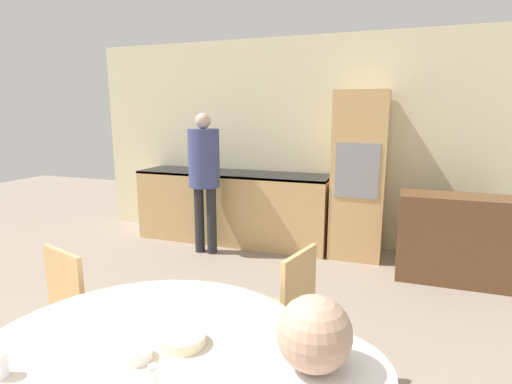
{
  "coord_description": "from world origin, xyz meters",
  "views": [
    {
      "loc": [
        1.04,
        -0.15,
        1.67
      ],
      "look_at": [
        0.04,
        2.66,
        1.08
      ],
      "focal_mm": 28.0,
      "sensor_mm": 36.0,
      "label": 1
    }
  ],
  "objects_px": {
    "bowl_near": "(183,340)",
    "bowl_centre": "(136,354)",
    "oven_unit": "(359,176)",
    "chair_far_right": "(284,311)",
    "chair_far_left": "(51,320)",
    "person_standing": "(204,168)",
    "sideboard": "(457,239)"
  },
  "relations": [
    {
      "from": "bowl_near",
      "to": "bowl_centre",
      "type": "height_order",
      "value": "bowl_near"
    },
    {
      "from": "oven_unit",
      "to": "chair_far_right",
      "type": "distance_m",
      "value": 2.62
    },
    {
      "from": "chair_far_left",
      "to": "bowl_near",
      "type": "height_order",
      "value": "chair_far_left"
    },
    {
      "from": "person_standing",
      "to": "sideboard",
      "type": "bearing_deg",
      "value": 1.72
    },
    {
      "from": "sideboard",
      "to": "person_standing",
      "type": "bearing_deg",
      "value": -178.28
    },
    {
      "from": "oven_unit",
      "to": "chair_far_right",
      "type": "xyz_separation_m",
      "value": [
        -0.17,
        -2.57,
        -0.45
      ]
    },
    {
      "from": "chair_far_left",
      "to": "person_standing",
      "type": "bearing_deg",
      "value": 114.59
    },
    {
      "from": "oven_unit",
      "to": "bowl_centre",
      "type": "bearing_deg",
      "value": -98.14
    },
    {
      "from": "chair_far_right",
      "to": "bowl_centre",
      "type": "relative_size",
      "value": 7.08
    },
    {
      "from": "chair_far_left",
      "to": "bowl_centre",
      "type": "xyz_separation_m",
      "value": [
        0.9,
        -0.42,
        0.24
      ]
    },
    {
      "from": "bowl_centre",
      "to": "chair_far_right",
      "type": "bearing_deg",
      "value": 71.0
    },
    {
      "from": "oven_unit",
      "to": "sideboard",
      "type": "distance_m",
      "value": 1.23
    },
    {
      "from": "chair_far_right",
      "to": "bowl_near",
      "type": "distance_m",
      "value": 0.88
    },
    {
      "from": "chair_far_right",
      "to": "person_standing",
      "type": "relative_size",
      "value": 0.54
    },
    {
      "from": "bowl_near",
      "to": "bowl_centre",
      "type": "xyz_separation_m",
      "value": [
        -0.12,
        -0.15,
        -0.0
      ]
    },
    {
      "from": "sideboard",
      "to": "bowl_near",
      "type": "distance_m",
      "value": 3.27
    },
    {
      "from": "sideboard",
      "to": "chair_far_left",
      "type": "relative_size",
      "value": 1.24
    },
    {
      "from": "oven_unit",
      "to": "chair_far_left",
      "type": "bearing_deg",
      "value": -114.25
    },
    {
      "from": "oven_unit",
      "to": "chair_far_left",
      "type": "xyz_separation_m",
      "value": [
        -1.4,
        -3.12,
        -0.45
      ]
    },
    {
      "from": "bowl_centre",
      "to": "person_standing",
      "type": "bearing_deg",
      "value": 112.05
    },
    {
      "from": "sideboard",
      "to": "bowl_centre",
      "type": "distance_m",
      "value": 3.46
    },
    {
      "from": "oven_unit",
      "to": "bowl_near",
      "type": "xyz_separation_m",
      "value": [
        -0.38,
        -3.39,
        -0.21
      ]
    },
    {
      "from": "oven_unit",
      "to": "bowl_centre",
      "type": "height_order",
      "value": "oven_unit"
    },
    {
      "from": "oven_unit",
      "to": "sideboard",
      "type": "height_order",
      "value": "oven_unit"
    },
    {
      "from": "oven_unit",
      "to": "chair_far_left",
      "type": "height_order",
      "value": "oven_unit"
    },
    {
      "from": "oven_unit",
      "to": "person_standing",
      "type": "relative_size",
      "value": 1.15
    },
    {
      "from": "person_standing",
      "to": "bowl_near",
      "type": "xyz_separation_m",
      "value": [
        1.34,
        -2.86,
        -0.28
      ]
    },
    {
      "from": "bowl_near",
      "to": "bowl_centre",
      "type": "relative_size",
      "value": 1.48
    },
    {
      "from": "sideboard",
      "to": "bowl_near",
      "type": "height_order",
      "value": "sideboard"
    },
    {
      "from": "chair_far_left",
      "to": "person_standing",
      "type": "relative_size",
      "value": 0.54
    },
    {
      "from": "chair_far_left",
      "to": "person_standing",
      "type": "distance_m",
      "value": 2.66
    },
    {
      "from": "oven_unit",
      "to": "bowl_near",
      "type": "bearing_deg",
      "value": -96.43
    }
  ]
}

